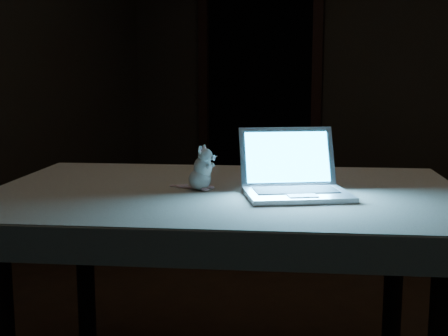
% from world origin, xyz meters
% --- Properties ---
extents(back_wall, '(4.50, 0.04, 2.60)m').
position_xyz_m(back_wall, '(0.00, 2.50, 1.30)').
color(back_wall, black).
rests_on(back_wall, ground).
extents(doorway, '(1.06, 0.36, 2.13)m').
position_xyz_m(doorway, '(-1.10, 2.50, 1.06)').
color(doorway, black).
rests_on(doorway, back_wall).
extents(table, '(1.72, 1.36, 0.81)m').
position_xyz_m(table, '(-0.23, -0.31, 0.40)').
color(table, black).
rests_on(table, floor).
extents(tablecloth, '(1.91, 1.64, 0.10)m').
position_xyz_m(tablecloth, '(-0.21, -0.33, 0.76)').
color(tablecloth, beige).
rests_on(tablecloth, table).
extents(laptop, '(0.43, 0.41, 0.22)m').
position_xyz_m(laptop, '(0.03, -0.34, 0.93)').
color(laptop, silver).
rests_on(laptop, tablecloth).
extents(plush_mouse, '(0.14, 0.14, 0.15)m').
position_xyz_m(plush_mouse, '(-0.31, -0.35, 0.89)').
color(plush_mouse, silver).
rests_on(plush_mouse, tablecloth).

